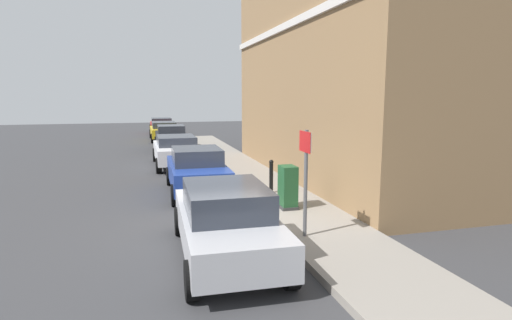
% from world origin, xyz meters
% --- Properties ---
extents(ground, '(80.00, 80.00, 0.00)m').
position_xyz_m(ground, '(0.00, 0.00, 0.00)').
color(ground, '#38383A').
extents(sidewalk, '(2.22, 30.00, 0.15)m').
position_xyz_m(sidewalk, '(2.09, 6.00, 0.07)').
color(sidewalk, gray).
rests_on(sidewalk, ground).
extents(corner_building, '(7.15, 13.31, 8.32)m').
position_xyz_m(corner_building, '(6.72, 4.65, 4.16)').
color(corner_building, olive).
rests_on(corner_building, ground).
extents(car_silver, '(1.92, 4.32, 1.46)m').
position_xyz_m(car_silver, '(-0.34, -2.28, 0.76)').
color(car_silver, '#B7B7BC').
rests_on(car_silver, ground).
extents(car_blue, '(1.87, 4.06, 1.48)m').
position_xyz_m(car_blue, '(-0.18, 3.35, 0.76)').
color(car_blue, navy).
rests_on(car_blue, ground).
extents(car_white, '(2.00, 4.35, 1.36)m').
position_xyz_m(car_white, '(-0.40, 8.85, 0.73)').
color(car_white, silver).
rests_on(car_white, ground).
extents(car_black, '(1.85, 4.12, 1.43)m').
position_xyz_m(car_black, '(-0.24, 14.71, 0.74)').
color(car_black, black).
rests_on(car_black, ground).
extents(car_yellow, '(1.95, 4.44, 1.30)m').
position_xyz_m(car_yellow, '(-0.38, 20.05, 0.70)').
color(car_yellow, gold).
rests_on(car_yellow, ground).
extents(car_red, '(1.92, 4.38, 1.29)m').
position_xyz_m(car_red, '(-0.30, 25.54, 0.70)').
color(car_red, maroon).
rests_on(car_red, ground).
extents(utility_cabinet, '(0.46, 0.61, 1.15)m').
position_xyz_m(utility_cabinet, '(1.87, 0.35, 0.68)').
color(utility_cabinet, '#1E4C28').
rests_on(utility_cabinet, sidewalk).
extents(bollard_near_cabinet, '(0.14, 0.14, 1.04)m').
position_xyz_m(bollard_near_cabinet, '(1.97, 2.17, 0.70)').
color(bollard_near_cabinet, black).
rests_on(bollard_near_cabinet, sidewalk).
extents(street_sign, '(0.08, 0.60, 2.30)m').
position_xyz_m(street_sign, '(1.46, -1.88, 1.66)').
color(street_sign, '#59595B').
rests_on(street_sign, sidewalk).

